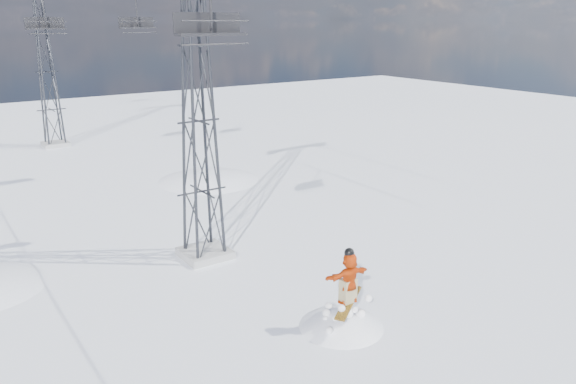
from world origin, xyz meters
The scene contains 9 objects.
ground centered at (0.00, 0.00, 0.00)m, with size 120.00×120.00×0.00m, color white.
snow_terrain centered at (-4.77, 21.24, -9.59)m, with size 39.00×37.00×22.00m.
lift_tower_near centered at (0.80, 8.00, 5.47)m, with size 5.20×1.80×11.43m.
lift_tower_far centered at (0.80, 33.00, 5.47)m, with size 5.20×1.80×11.43m.
snowboarder_jump centered at (1.87, 0.74, -1.64)m, with size 4.40×4.40×6.67m.
lift_chair_near centered at (-1.40, 2.42, 8.97)m, with size 1.89×0.54×2.35m.
lift_chair_mid centered at (3.00, 19.74, 8.91)m, with size 1.95×0.56×2.42m.
lift_chair_far centered at (-1.40, 21.22, 8.89)m, with size 1.98×0.57×2.45m.
lift_chair_extra centered at (3.00, 42.06, 9.04)m, with size 1.83×0.53×2.27m.
Camera 1 is at (-8.24, -11.04, 9.14)m, focal length 35.00 mm.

